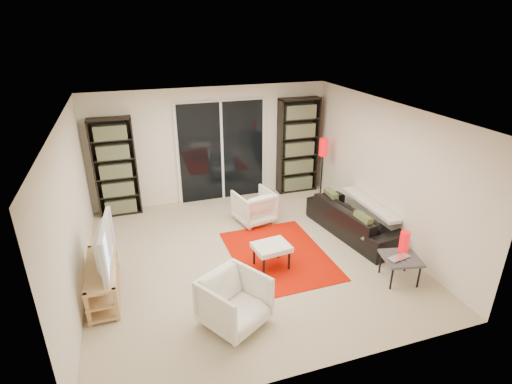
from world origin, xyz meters
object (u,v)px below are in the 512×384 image
armchair_front (234,301)px  floor_lamp (323,154)px  bookshelf_left (116,168)px  armchair_back (254,206)px  sofa (355,219)px  side_table (401,259)px  bookshelf_right (298,146)px  tv_stand (103,280)px  ottoman (272,248)px

armchair_front → floor_lamp: bearing=17.5°
armchair_front → floor_lamp: 4.31m
bookshelf_left → armchair_back: bearing=-25.9°
armchair_front → sofa: bearing=-0.5°
bookshelf_left → sofa: bookshelf_left is taller
armchair_front → bookshelf_left: bearing=78.2°
armchair_back → side_table: 2.90m
bookshelf_right → sofa: bookshelf_right is taller
bookshelf_right → tv_stand: bookshelf_right is taller
sofa → floor_lamp: floor_lamp is taller
bookshelf_left → armchair_back: 2.79m
armchair_back → armchair_front: armchair_front is taller
bookshelf_left → side_table: (3.91, -3.68, -0.62)m
bookshelf_right → sofa: bearing=-85.3°
sofa → ottoman: size_ratio=3.37×
bookshelf_right → armchair_back: 1.98m
bookshelf_right → armchair_front: 4.63m
tv_stand → armchair_back: size_ratio=1.81×
tv_stand → sofa: sofa is taller
tv_stand → armchair_back: bearing=29.1°
armchair_back → side_table: bearing=108.6°
sofa → ottoman: 1.90m
bookshelf_left → tv_stand: 2.81m
tv_stand → ottoman: 2.50m
bookshelf_left → armchair_front: bookshelf_left is taller
ottoman → floor_lamp: 2.95m
floor_lamp → armchair_front: bearing=-131.5°
tv_stand → ottoman: tv_stand is taller
bookshelf_left → floor_lamp: (4.14, -0.63, 0.06)m
armchair_back → ottoman: 1.59m
tv_stand → bookshelf_right: bearing=33.2°
sofa → armchair_back: 1.90m
bookshelf_left → tv_stand: bearing=-95.9°
tv_stand → armchair_back: (2.72, 1.52, 0.05)m
bookshelf_left → ottoman: (2.22, -2.76, -0.63)m
tv_stand → floor_lamp: (4.42, 2.07, 0.77)m
armchair_front → ottoman: armchair_front is taller
side_table → floor_lamp: 3.13m
sofa → tv_stand: bearing=87.2°
sofa → armchair_front: bearing=111.3°
armchair_front → floor_lamp: (2.82, 3.18, 0.69)m
armchair_back → ottoman: (-0.23, -1.57, 0.03)m
sofa → bookshelf_right: bearing=-4.4°
armchair_front → ottoman: 1.38m
bookshelf_left → armchair_front: (1.33, -3.81, -0.63)m
floor_lamp → bookshelf_right: bearing=114.9°
bookshelf_right → armchair_back: bookshelf_right is taller
sofa → armchair_front: 3.14m
armchair_front → side_table: armchair_front is taller
bookshelf_left → armchair_front: size_ratio=2.60×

